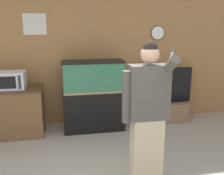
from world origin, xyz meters
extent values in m
cube|color=olive|center=(0.00, 2.84, 1.30)|extent=(10.00, 0.06, 2.60)
cube|color=beige|center=(-0.75, 2.80, 1.99)|extent=(0.42, 0.02, 0.39)
cylinder|color=white|center=(1.67, 2.79, 1.82)|extent=(0.26, 0.03, 0.26)
cylinder|color=black|center=(1.67, 2.80, 1.82)|extent=(0.28, 0.01, 0.28)
cube|color=brown|center=(-1.39, 2.35, 0.43)|extent=(1.45, 0.51, 0.86)
cube|color=silver|center=(-1.16, 2.32, 1.05)|extent=(0.45, 0.39, 0.30)
cube|color=black|center=(-1.19, 2.12, 1.05)|extent=(0.28, 0.01, 0.21)
cube|color=#2D2D33|center=(-0.99, 2.12, 1.05)|extent=(0.05, 0.01, 0.24)
cube|color=black|center=(0.27, 2.39, 0.38)|extent=(1.15, 0.50, 0.76)
cube|color=#937F5B|center=(0.27, 2.39, 0.78)|extent=(1.11, 0.48, 0.04)
cube|color=#2D6B4C|center=(0.27, 2.39, 1.05)|extent=(1.10, 0.48, 0.56)
cube|color=black|center=(0.27, 2.39, 1.32)|extent=(1.15, 0.50, 0.03)
cube|color=brown|center=(1.76, 2.51, 0.20)|extent=(0.97, 0.40, 0.41)
cube|color=black|center=(1.76, 2.51, 0.77)|extent=(1.14, 0.05, 0.72)
cube|color=black|center=(1.76, 2.54, 0.77)|extent=(1.17, 0.01, 0.75)
cube|color=#BCAD89|center=(0.72, 0.55, 0.44)|extent=(0.38, 0.21, 0.87)
cube|color=#4C4742|center=(0.72, 0.55, 1.20)|extent=(0.47, 0.23, 0.65)
sphere|color=tan|center=(0.72, 0.55, 1.65)|extent=(0.22, 0.22, 0.22)
sphere|color=black|center=(0.72, 0.55, 1.71)|extent=(0.18, 0.18, 0.18)
cylinder|color=#4C4742|center=(0.46, 0.55, 1.15)|extent=(0.12, 0.12, 0.62)
cylinder|color=#4C4742|center=(0.91, 0.41, 1.53)|extent=(0.11, 0.34, 0.29)
cylinder|color=white|center=(0.91, 0.39, 1.63)|extent=(0.02, 0.06, 0.11)
cylinder|color=#2856B2|center=(0.91, 0.37, 1.69)|extent=(0.02, 0.03, 0.05)
camera|label=1|loc=(-0.25, -2.16, 1.96)|focal=40.00mm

